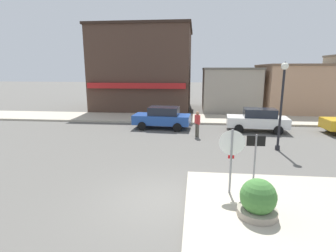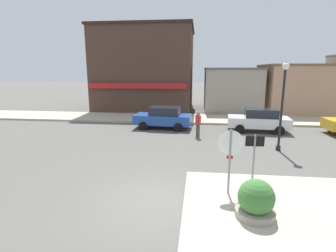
% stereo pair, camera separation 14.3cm
% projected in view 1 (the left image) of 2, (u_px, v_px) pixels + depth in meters
% --- Properties ---
extents(ground_plane, '(160.00, 160.00, 0.00)m').
position_uv_depth(ground_plane, '(160.00, 201.00, 8.45)').
color(ground_plane, '#5B5954').
extents(sidewalk_corner, '(6.40, 4.80, 0.15)m').
position_uv_depth(sidewalk_corner, '(292.00, 209.00, 7.83)').
color(sidewalk_corner, '#B7AD99').
rests_on(sidewalk_corner, ground).
extents(kerb_far, '(80.00, 4.00, 0.15)m').
position_uv_depth(kerb_far, '(182.00, 119.00, 22.22)').
color(kerb_far, '#B7AD99').
rests_on(kerb_far, ground).
extents(stop_sign, '(0.82, 0.07, 2.30)m').
position_uv_depth(stop_sign, '(231.00, 153.00, 8.40)').
color(stop_sign, gray).
rests_on(stop_sign, ground).
extents(one_way_sign, '(0.60, 0.06, 2.10)m').
position_uv_depth(one_way_sign, '(255.00, 157.00, 8.59)').
color(one_way_sign, gray).
rests_on(one_way_sign, ground).
extents(planter, '(1.10, 1.10, 1.23)m').
position_uv_depth(planter, '(258.00, 202.00, 7.24)').
color(planter, gray).
rests_on(planter, ground).
extents(lamp_post, '(0.36, 0.36, 4.54)m').
position_uv_depth(lamp_post, '(282.00, 94.00, 13.18)').
color(lamp_post, black).
rests_on(lamp_post, ground).
extents(parked_car_nearest, '(4.11, 2.08, 1.56)m').
position_uv_depth(parked_car_nearest, '(162.00, 117.00, 18.68)').
color(parked_car_nearest, '#234C9E').
rests_on(parked_car_nearest, ground).
extents(parked_car_second, '(4.12, 2.12, 1.56)m').
position_uv_depth(parked_car_second, '(258.00, 120.00, 17.82)').
color(parked_car_second, white).
rests_on(parked_car_second, ground).
extents(pedestrian_crossing_near, '(0.36, 0.53, 1.61)m').
position_uv_depth(pedestrian_crossing_near, '(197.00, 123.00, 16.32)').
color(pedestrian_crossing_near, '#4C473D').
rests_on(pedestrian_crossing_near, ground).
extents(building_corner_shop, '(9.90, 8.77, 8.36)m').
position_uv_depth(building_corner_shop, '(144.00, 69.00, 27.77)').
color(building_corner_shop, '#473328').
rests_on(building_corner_shop, ground).
extents(building_storefront_left_near, '(5.39, 6.85, 4.32)m').
position_uv_depth(building_storefront_left_near, '(229.00, 89.00, 26.86)').
color(building_storefront_left_near, '#9E9384').
rests_on(building_storefront_left_near, ground).
extents(building_storefront_left_mid, '(6.30, 7.09, 4.64)m').
position_uv_depth(building_storefront_left_mid, '(293.00, 88.00, 25.84)').
color(building_storefront_left_mid, tan).
rests_on(building_storefront_left_mid, ground).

